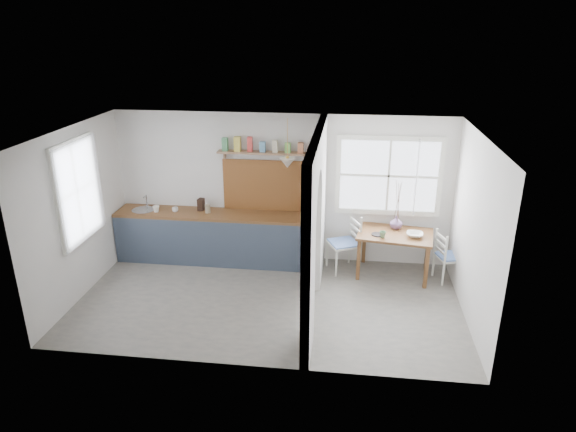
# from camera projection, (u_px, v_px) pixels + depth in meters

# --- Properties ---
(floor) EXTENTS (5.80, 3.20, 0.01)m
(floor) POSITION_uv_depth(u_px,v_px,m) (268.00, 301.00, 7.87)
(floor) COLOR gray
(floor) RESTS_ON ground
(ceiling) EXTENTS (5.80, 3.20, 0.01)m
(ceiling) POSITION_uv_depth(u_px,v_px,m) (266.00, 133.00, 6.94)
(ceiling) COLOR silver
(ceiling) RESTS_ON walls
(walls) EXTENTS (5.81, 3.21, 2.60)m
(walls) POSITION_uv_depth(u_px,v_px,m) (267.00, 222.00, 7.41)
(walls) COLOR silver
(walls) RESTS_ON floor
(partition) EXTENTS (0.12, 3.20, 2.60)m
(partition) POSITION_uv_depth(u_px,v_px,m) (316.00, 213.00, 7.32)
(partition) COLOR silver
(partition) RESTS_ON floor
(kitchen_window) EXTENTS (0.10, 1.16, 1.50)m
(kitchen_window) POSITION_uv_depth(u_px,v_px,m) (76.00, 191.00, 7.61)
(kitchen_window) COLOR white
(kitchen_window) RESTS_ON walls
(nook_window) EXTENTS (1.76, 0.10, 1.30)m
(nook_window) POSITION_uv_depth(u_px,v_px,m) (389.00, 176.00, 8.54)
(nook_window) COLOR white
(nook_window) RESTS_ON walls
(counter) EXTENTS (3.50, 0.60, 0.90)m
(counter) POSITION_uv_depth(u_px,v_px,m) (217.00, 236.00, 9.07)
(counter) COLOR brown
(counter) RESTS_ON floor
(sink) EXTENTS (0.40, 0.40, 0.02)m
(sink) POSITION_uv_depth(u_px,v_px,m) (143.00, 210.00, 9.04)
(sink) COLOR #B2B4B8
(sink) RESTS_ON counter
(backsplash) EXTENTS (1.65, 0.03, 0.90)m
(backsplash) POSITION_uv_depth(u_px,v_px,m) (270.00, 186.00, 8.87)
(backsplash) COLOR brown
(backsplash) RESTS_ON walls
(shelf) EXTENTS (1.75, 0.20, 0.21)m
(shelf) POSITION_uv_depth(u_px,v_px,m) (269.00, 150.00, 8.56)
(shelf) COLOR #9B7052
(shelf) RESTS_ON walls
(pendant_lamp) EXTENTS (0.26, 0.26, 0.16)m
(pendant_lamp) POSITION_uv_depth(u_px,v_px,m) (287.00, 163.00, 8.25)
(pendant_lamp) COLOR silver
(pendant_lamp) RESTS_ON ceiling
(utensil_rail) EXTENTS (0.02, 0.50, 0.02)m
(utensil_rail) POSITION_uv_depth(u_px,v_px,m) (314.00, 194.00, 8.12)
(utensil_rail) COLOR #B2B4B8
(utensil_rail) RESTS_ON partition
(dining_table) EXTENTS (1.31, 0.97, 0.75)m
(dining_table) POSITION_uv_depth(u_px,v_px,m) (394.00, 254.00, 8.56)
(dining_table) COLOR brown
(dining_table) RESTS_ON floor
(chair_left) EXTENTS (0.61, 0.61, 1.01)m
(chair_left) POSITION_uv_depth(u_px,v_px,m) (344.00, 243.00, 8.68)
(chair_left) COLOR silver
(chair_left) RESTS_ON floor
(chair_right) EXTENTS (0.49, 0.49, 0.86)m
(chair_right) POSITION_uv_depth(u_px,v_px,m) (450.00, 256.00, 8.36)
(chair_right) COLOR silver
(chair_right) RESTS_ON floor
(kettle) EXTENTS (0.18, 0.15, 0.21)m
(kettle) POSITION_uv_depth(u_px,v_px,m) (307.00, 212.00, 8.65)
(kettle) COLOR silver
(kettle) RESTS_ON counter
(mug_a) EXTENTS (0.13, 0.13, 0.11)m
(mug_a) POSITION_uv_depth(u_px,v_px,m) (156.00, 209.00, 8.92)
(mug_a) COLOR white
(mug_a) RESTS_ON counter
(mug_b) EXTENTS (0.12, 0.12, 0.08)m
(mug_b) POSITION_uv_depth(u_px,v_px,m) (175.00, 210.00, 8.93)
(mug_b) COLOR silver
(mug_b) RESTS_ON counter
(knife_block) EXTENTS (0.11, 0.14, 0.21)m
(knife_block) POSITION_uv_depth(u_px,v_px,m) (201.00, 204.00, 8.99)
(knife_block) COLOR #42281D
(knife_block) RESTS_ON counter
(jar) EXTENTS (0.10, 0.10, 0.15)m
(jar) POSITION_uv_depth(u_px,v_px,m) (208.00, 209.00, 8.88)
(jar) COLOR gray
(jar) RESTS_ON counter
(towel_magenta) EXTENTS (0.02, 0.03, 0.56)m
(towel_magenta) POSITION_uv_depth(u_px,v_px,m) (311.00, 259.00, 8.60)
(towel_magenta) COLOR #AA1757
(towel_magenta) RESTS_ON counter
(towel_orange) EXTENTS (0.02, 0.03, 0.55)m
(towel_orange) POSITION_uv_depth(u_px,v_px,m) (311.00, 261.00, 8.60)
(towel_orange) COLOR #BE6211
(towel_orange) RESTS_ON counter
(bowl) EXTENTS (0.29, 0.29, 0.07)m
(bowl) POSITION_uv_depth(u_px,v_px,m) (415.00, 235.00, 8.29)
(bowl) COLOR white
(bowl) RESTS_ON dining_table
(table_cup) EXTENTS (0.11, 0.11, 0.10)m
(table_cup) POSITION_uv_depth(u_px,v_px,m) (383.00, 234.00, 8.25)
(table_cup) COLOR #638A62
(table_cup) RESTS_ON dining_table
(plate) EXTENTS (0.21, 0.21, 0.02)m
(plate) POSITION_uv_depth(u_px,v_px,m) (377.00, 234.00, 8.36)
(plate) COLOR black
(plate) RESTS_ON dining_table
(vase) EXTENTS (0.25, 0.25, 0.22)m
(vase) POSITION_uv_depth(u_px,v_px,m) (396.00, 222.00, 8.59)
(vase) COLOR slate
(vase) RESTS_ON dining_table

